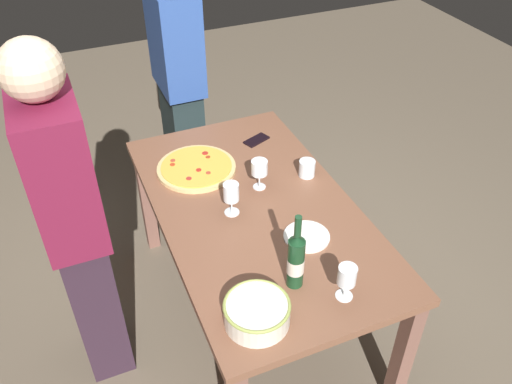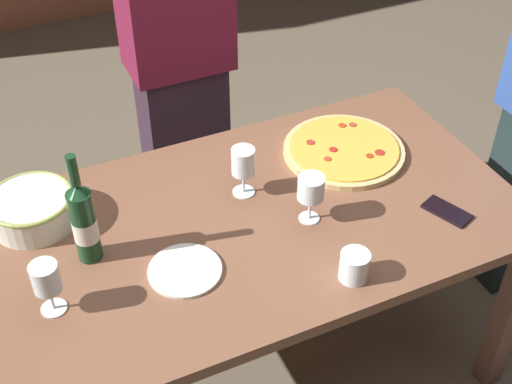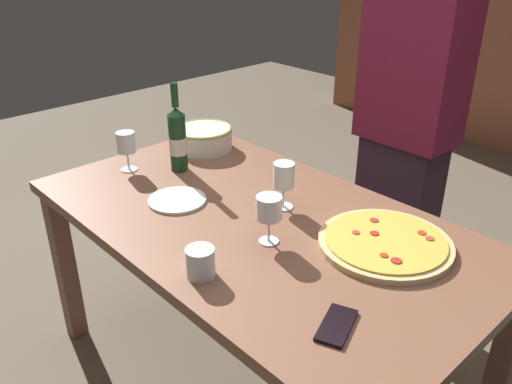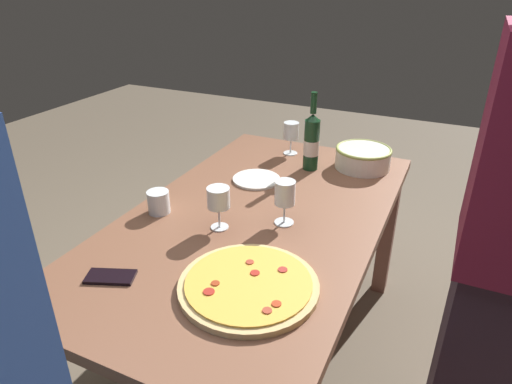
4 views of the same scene
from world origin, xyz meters
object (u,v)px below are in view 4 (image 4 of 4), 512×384
dining_table (256,236)px  wine_glass_by_bottle (285,195)px  wine_glass_far_left (219,200)px  cup_amber (159,202)px  serving_bowl (363,157)px  pizza (249,285)px  wine_glass_near_pizza (291,132)px  cell_phone (111,277)px  person_host (503,245)px  wine_bottle (312,141)px  side_plate (256,179)px

dining_table → wine_glass_by_bottle: 0.24m
wine_glass_far_left → cup_amber: size_ratio=1.82×
dining_table → serving_bowl: 0.68m
pizza → wine_glass_near_pizza: bearing=-165.2°
cell_phone → dining_table: bearing=135.1°
cell_phone → person_host: person_host is taller
serving_bowl → dining_table: bearing=-22.7°
wine_glass_by_bottle → cup_amber: (0.13, -0.46, -0.07)m
wine_glass_far_left → cup_amber: bearing=-90.6°
wine_glass_by_bottle → cell_phone: size_ratio=1.16×
person_host → cell_phone: bearing=28.7°
dining_table → cell_phone: bearing=-23.2°
person_host → wine_glass_by_bottle: bearing=0.3°
dining_table → pizza: (0.40, 0.17, 0.11)m
wine_glass_by_bottle → wine_bottle: bearing=-171.5°
pizza → wine_glass_by_bottle: size_ratio=2.46×
serving_bowl → wine_glass_near_pizza: wine_glass_near_pizza is taller
wine_glass_near_pizza → wine_glass_by_bottle: (0.65, 0.23, -0.00)m
dining_table → wine_glass_near_pizza: bearing=-170.3°
dining_table → wine_bottle: (-0.50, 0.04, 0.23)m
dining_table → wine_glass_near_pizza: size_ratio=10.00×
pizza → wine_glass_far_left: bearing=-137.1°
side_plate → serving_bowl: bearing=131.3°
serving_bowl → person_host: (0.66, 0.55, 0.07)m
dining_table → pizza: size_ratio=3.92×
cup_amber → wine_glass_near_pizza: bearing=163.4°
wine_glass_near_pizza → cell_phone: size_ratio=1.11×
cup_amber → person_host: (-0.09, 1.14, 0.08)m
wine_glass_near_pizza → serving_bowl: bearing=86.4°
dining_table → serving_bowl: serving_bowl is taller
wine_bottle → wine_glass_far_left: size_ratio=2.26×
wine_bottle → wine_glass_far_left: wine_bottle is taller
side_plate → cell_phone: same height
wine_glass_by_bottle → cup_amber: 0.48m
dining_table → wine_bottle: size_ratio=4.50×
person_host → pizza: bearing=32.3°
wine_glass_near_pizza → side_plate: bearing=-3.0°
pizza → wine_bottle: size_ratio=1.15×
person_host → cup_amber: bearing=8.0°
wine_glass_far_left → cup_amber: 0.27m
cell_phone → wine_bottle: bearing=143.6°
cup_amber → cell_phone: cup_amber is taller
serving_bowl → wine_glass_far_left: 0.82m
wine_glass_near_pizza → wine_glass_far_left: bearing=2.3°
dining_table → wine_glass_far_left: (0.14, -0.08, 0.20)m
person_host → serving_bowl: bearing=-46.6°
pizza → cup_amber: cup_amber is taller
wine_bottle → wine_glass_by_bottle: 0.51m
serving_bowl → pizza: bearing=-5.1°
wine_bottle → cell_phone: (1.03, -0.27, -0.13)m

